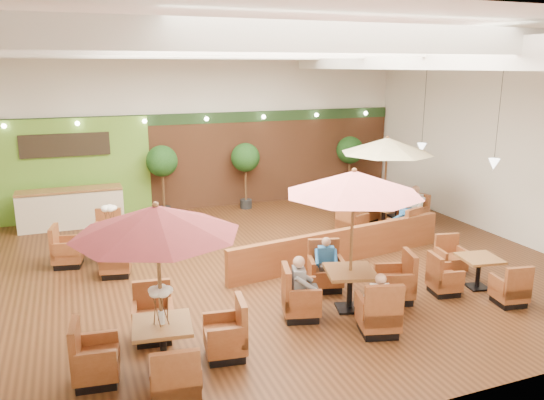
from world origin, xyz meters
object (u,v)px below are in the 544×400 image
table_3 (100,244)px  diner_4 (414,203)px  table_1 (352,216)px  diner_2 (301,281)px  topiary_2 (350,153)px  diner_3 (405,217)px  booth_divider (341,246)px  table_5 (397,206)px  service_counter (71,208)px  table_2 (386,168)px  table_4 (468,275)px  topiary_0 (162,164)px  diner_0 (379,296)px  diner_1 (326,258)px  topiary_1 (245,160)px  table_0 (158,260)px

table_3 → diner_4: size_ratio=3.34×
table_1 → diner_2: bearing=-164.6°
topiary_2 → diner_3: size_ratio=2.98×
booth_divider → table_5: (3.65, 3.00, -0.06)m
topiary_2 → diner_4: size_ratio=2.68×
service_counter → table_5: (9.80, -2.57, -0.22)m
table_1 → table_2: size_ratio=1.00×
table_4 → topiary_0: topiary_0 is taller
table_2 → table_1: bearing=-149.9°
table_1 → diner_0: bearing=-74.6°
table_2 → diner_1: table_2 is taller
diner_2 → diner_3: size_ratio=1.05×
topiary_1 → topiary_2: bearing=0.0°
table_0 → diner_1: table_0 is taller
table_4 → topiary_1: 8.66m
diner_4 → diner_1: bearing=97.1°
topiary_0 → diner_3: 7.67m
table_4 → topiary_1: topiary_1 is taller
table_2 → table_3: table_2 is taller
topiary_2 → diner_4: topiary_2 is taller
diner_0 → booth_divider: bearing=92.9°
diner_2 → diner_4: diner_4 is taller
service_counter → table_4: bearing=-45.3°
table_1 → table_3: 6.53m
diner_2 → diner_1: bearing=151.3°
table_5 → topiary_0: (-6.99, 2.77, 1.36)m
diner_2 → table_3: bearing=-126.8°
table_4 → diner_4: size_ratio=2.91×
table_0 → table_3: (-0.62, 5.38, -1.41)m
table_5 → diner_3: 2.68m
topiary_2 → topiary_1: bearing=180.0°
topiary_0 → topiary_1: bearing=0.0°
table_5 → diner_1: 6.42m
table_2 → diner_3: bearing=-110.3°
table_0 → topiary_0: (1.58, 9.00, -0.15)m
service_counter → diner_2: bearing=-63.3°
booth_divider → table_0: 6.06m
service_counter → table_1: 9.52m
booth_divider → diner_2: bearing=-140.6°
table_4 → table_1: bearing=-171.7°
topiary_1 → table_5: bearing=-33.4°
table_3 → table_5: table_3 is taller
service_counter → table_3: bearing=-80.0°
topiary_0 → table_2: bearing=-35.4°
service_counter → diner_0: 10.34m
table_3 → topiary_1: 6.28m
table_3 → diner_2: bearing=-41.8°
table_4 → table_3: bearing=157.6°
table_2 → table_5: table_2 is taller
service_counter → diner_4: (9.52, -3.83, 0.19)m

